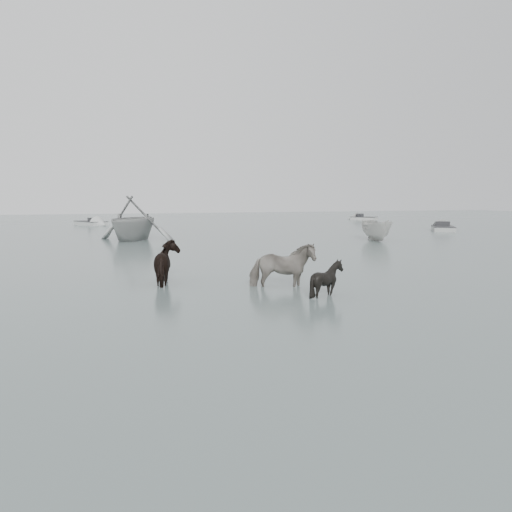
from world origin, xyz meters
name	(u,v)px	position (x,y,z in m)	size (l,w,h in m)	color
ground	(265,291)	(0.00, 0.00, 0.00)	(140.00, 140.00, 0.00)	#51605E
pony_pinto	(282,260)	(0.70, 0.45, 0.86)	(0.92, 2.03, 1.71)	black
pony_dark	(170,258)	(-2.51, 2.35, 0.81)	(1.61, 1.38, 1.62)	black
pony_black	(327,275)	(1.44, -1.20, 0.61)	(0.98, 1.10, 1.22)	black
rowboat_trail	(133,217)	(-2.49, 19.09, 1.49)	(4.90, 5.67, 2.99)	#9DA09D
boat_small	(377,229)	(12.26, 14.00, 0.75)	(1.46, 3.88, 1.50)	beige
skiff_port	(443,226)	(22.25, 20.27, 0.38)	(4.61, 1.60, 0.75)	#979996
skiff_mid	(91,221)	(-5.31, 37.73, 0.38)	(5.61, 1.60, 0.75)	#ACAEAC
skiff_star	(364,217)	(25.63, 38.88, 0.38)	(4.01, 1.60, 0.75)	#AEAEA9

